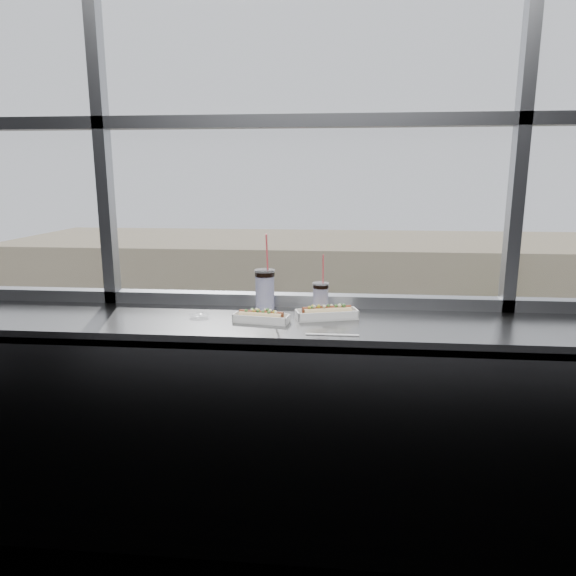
# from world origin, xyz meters

# --- Properties ---
(wall_back_lower) EXTENTS (6.00, 0.00, 6.00)m
(wall_back_lower) POSITION_xyz_m (0.00, 1.50, 0.55)
(wall_back_lower) COLOR black
(wall_back_lower) RESTS_ON ground
(window_glass) EXTENTS (6.00, 0.00, 6.00)m
(window_glass) POSITION_xyz_m (0.00, 1.52, 2.30)
(window_glass) COLOR silver
(window_glass) RESTS_ON ground
(window_mullions) EXTENTS (6.00, 0.08, 2.40)m
(window_mullions) POSITION_xyz_m (0.00, 1.50, 2.30)
(window_mullions) COLOR gray
(window_mullions) RESTS_ON ground
(counter) EXTENTS (6.00, 0.55, 0.06)m
(counter) POSITION_xyz_m (0.00, 1.23, 1.07)
(counter) COLOR gray
(counter) RESTS_ON ground
(counter_fascia) EXTENTS (6.00, 0.04, 1.04)m
(counter_fascia) POSITION_xyz_m (0.00, 0.97, 0.55)
(counter_fascia) COLOR gray
(counter_fascia) RESTS_ON ground
(hotdog_tray_left) EXTENTS (0.26, 0.12, 0.06)m
(hotdog_tray_left) POSITION_xyz_m (-0.17, 1.18, 1.13)
(hotdog_tray_left) COLOR white
(hotdog_tray_left) RESTS_ON counter
(hotdog_tray_right) EXTENTS (0.30, 0.17, 0.07)m
(hotdog_tray_right) POSITION_xyz_m (0.13, 1.27, 1.13)
(hotdog_tray_right) COLOR white
(hotdog_tray_right) RESTS_ON counter
(soda_cup_left) EXTENTS (0.10, 0.10, 0.38)m
(soda_cup_left) POSITION_xyz_m (-0.18, 1.42, 1.21)
(soda_cup_left) COLOR white
(soda_cup_left) RESTS_ON counter
(soda_cup_right) EXTENTS (0.08, 0.08, 0.29)m
(soda_cup_right) POSITION_xyz_m (0.10, 1.34, 1.18)
(soda_cup_right) COLOR white
(soda_cup_right) RESTS_ON counter
(loose_straw) EXTENTS (0.22, 0.01, 0.01)m
(loose_straw) POSITION_xyz_m (0.16, 1.01, 1.10)
(loose_straw) COLOR white
(loose_straw) RESTS_ON counter
(wrapper) EXTENTS (0.10, 0.07, 0.02)m
(wrapper) POSITION_xyz_m (-0.46, 1.22, 1.11)
(wrapper) COLOR silver
(wrapper) RESTS_ON counter
(plaza_ground) EXTENTS (120.00, 120.00, 0.00)m
(plaza_ground) POSITION_xyz_m (0.00, 45.00, -11.00)
(plaza_ground) COLOR gray
(plaza_ground) RESTS_ON ground
(street_asphalt) EXTENTS (80.00, 10.00, 0.06)m
(street_asphalt) POSITION_xyz_m (0.00, 21.50, -10.97)
(street_asphalt) COLOR black
(street_asphalt) RESTS_ON plaza_ground
(far_sidewalk) EXTENTS (80.00, 6.00, 0.04)m
(far_sidewalk) POSITION_xyz_m (0.00, 29.50, -10.98)
(far_sidewalk) COLOR gray
(far_sidewalk) RESTS_ON plaza_ground
(far_building) EXTENTS (50.00, 14.00, 8.00)m
(far_building) POSITION_xyz_m (0.00, 39.50, -7.00)
(far_building) COLOR #9B8969
(far_building) RESTS_ON plaza_ground
(car_near_c) EXTENTS (3.35, 7.01, 2.27)m
(car_near_c) POSITION_xyz_m (-0.86, 17.50, -9.80)
(car_near_c) COLOR maroon
(car_near_c) RESTS_ON street_asphalt
(car_near_d) EXTENTS (2.97, 6.31, 2.05)m
(car_near_d) POSITION_xyz_m (7.22, 17.50, -9.91)
(car_near_d) COLOR white
(car_near_d) RESTS_ON street_asphalt
(car_far_a) EXTENTS (2.61, 6.23, 2.07)m
(car_far_a) POSITION_xyz_m (-8.25, 25.50, -9.90)
(car_far_a) COLOR #2E2E2E
(car_far_a) RESTS_ON street_asphalt
(car_far_c) EXTENTS (3.05, 5.96, 1.91)m
(car_far_c) POSITION_xyz_m (12.55, 25.50, -9.99)
(car_far_c) COLOR white
(car_far_c) RESTS_ON street_asphalt
(car_far_b) EXTENTS (3.12, 6.72, 2.19)m
(car_far_b) POSITION_xyz_m (0.82, 25.50, -9.85)
(car_far_b) COLOR #A63143
(car_far_b) RESTS_ON street_asphalt
(pedestrian_d) EXTENTS (0.76, 1.01, 2.28)m
(pedestrian_d) POSITION_xyz_m (10.26, 28.43, -9.82)
(pedestrian_d) COLOR #66605B
(pedestrian_d) RESTS_ON far_sidewalk
(pedestrian_a) EXTENTS (0.75, 0.99, 2.24)m
(pedestrian_a) POSITION_xyz_m (-5.60, 29.02, -9.84)
(pedestrian_a) COLOR #66605B
(pedestrian_a) RESTS_ON far_sidewalk
(pedestrian_c) EXTENTS (0.72, 0.96, 2.16)m
(pedestrian_c) POSITION_xyz_m (6.89, 30.14, -9.88)
(pedestrian_c) COLOR #66605B
(pedestrian_c) RESTS_ON far_sidewalk
(tree_left) EXTENTS (2.82, 2.82, 4.40)m
(tree_left) POSITION_xyz_m (-7.91, 29.50, -8.02)
(tree_left) COLOR #47382B
(tree_left) RESTS_ON far_sidewalk
(tree_center) EXTENTS (3.06, 3.06, 4.77)m
(tree_center) POSITION_xyz_m (0.60, 29.50, -7.76)
(tree_center) COLOR #47382B
(tree_center) RESTS_ON far_sidewalk
(tree_right) EXTENTS (3.48, 3.48, 5.44)m
(tree_right) POSITION_xyz_m (10.80, 29.50, -7.31)
(tree_right) COLOR #47382B
(tree_right) RESTS_ON far_sidewalk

